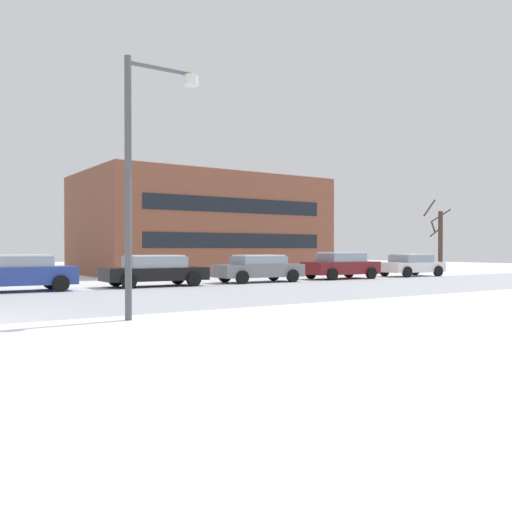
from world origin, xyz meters
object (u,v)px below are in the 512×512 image
object	(u,v)px
parked_car_black	(155,270)
parked_car_gray	(259,268)
parked_car_blue	(20,273)
parked_car_maroon	(341,265)
street_lamp	(141,161)
parked_car_white	(411,265)

from	to	relation	value
parked_car_black	parked_car_gray	distance (m)	5.59
parked_car_blue	parked_car_black	xyz separation A→B (m)	(5.59, -0.11, -0.03)
parked_car_maroon	parked_car_blue	bearing A→B (deg)	-179.98
parked_car_blue	parked_car_maroon	size ratio (longest dim) A/B	0.96
parked_car_gray	parked_car_black	bearing A→B (deg)	-179.76
parked_car_gray	parked_car_maroon	bearing A→B (deg)	0.95
street_lamp	parked_car_black	size ratio (longest dim) A/B	1.32
parked_car_blue	parked_car_maroon	bearing A→B (deg)	0.02
parked_car_blue	parked_car_gray	world-z (taller)	parked_car_blue
parked_car_black	parked_car_white	bearing A→B (deg)	-0.13
parked_car_blue	parked_car_black	size ratio (longest dim) A/B	0.89
parked_car_blue	parked_car_white	size ratio (longest dim) A/B	1.01
parked_car_black	parked_car_maroon	distance (m)	11.19
street_lamp	parked_car_gray	bearing A→B (deg)	45.11
street_lamp	parked_car_white	size ratio (longest dim) A/B	1.49
parked_car_black	parked_car_white	xyz separation A→B (m)	(16.78, -0.04, -0.01)
street_lamp	parked_car_white	world-z (taller)	street_lamp
street_lamp	parked_car_white	distance (m)	24.52
street_lamp	parked_car_blue	size ratio (longest dim) A/B	1.48
parked_car_black	parked_car_gray	size ratio (longest dim) A/B	1.02
parked_car_blue	street_lamp	bearing A→B (deg)	-87.34
street_lamp	parked_car_blue	distance (m)	11.23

